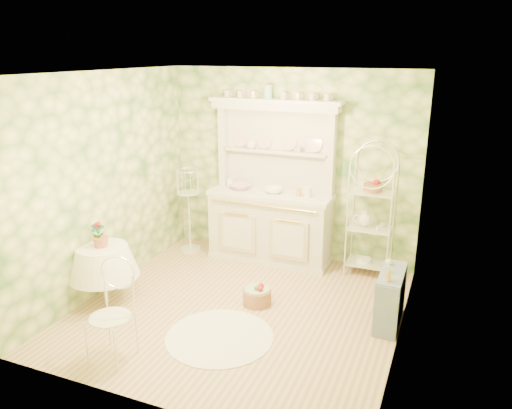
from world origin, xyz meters
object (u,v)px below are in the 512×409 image
at_px(bakers_rack, 371,215).
at_px(side_shelf, 390,297).
at_px(kitchen_dresser, 271,183).
at_px(cafe_chair, 110,314).
at_px(birdcage_stand, 189,204).
at_px(round_table, 104,271).
at_px(floor_basket, 257,294).

distance_m(bakers_rack, side_shelf, 1.42).
bearing_deg(kitchen_dresser, cafe_chair, -101.07).
bearing_deg(bakers_rack, birdcage_stand, -175.75).
distance_m(kitchen_dresser, cafe_chair, 3.01).
xyz_separation_m(round_table, floor_basket, (1.71, 0.64, -0.28)).
bearing_deg(side_shelf, round_table, -161.71).
height_order(birdcage_stand, floor_basket, birdcage_stand).
relative_size(round_table, birdcage_stand, 0.54).
relative_size(kitchen_dresser, bakers_rack, 1.37).
relative_size(side_shelf, floor_basket, 1.97).
distance_m(kitchen_dresser, floor_basket, 1.70).
height_order(bakers_rack, round_table, bakers_rack).
xyz_separation_m(kitchen_dresser, cafe_chair, (-0.56, -2.88, -0.65)).
relative_size(side_shelf, cafe_chair, 0.75).
xyz_separation_m(round_table, birdcage_stand, (0.14, 1.81, 0.34)).
relative_size(kitchen_dresser, side_shelf, 3.13).
xyz_separation_m(side_shelf, birdcage_stand, (-3.10, 1.01, 0.43)).
xyz_separation_m(bakers_rack, cafe_chair, (-1.96, -2.95, -0.35)).
distance_m(round_table, cafe_chair, 1.23).
bearing_deg(cafe_chair, side_shelf, 22.44).
bearing_deg(floor_basket, round_table, -159.46).
xyz_separation_m(bakers_rack, side_shelf, (0.46, -1.23, -0.52)).
xyz_separation_m(bakers_rack, birdcage_stand, (-2.64, -0.22, -0.10)).
xyz_separation_m(bakers_rack, round_table, (-2.78, -2.03, -0.44)).
height_order(kitchen_dresser, birdcage_stand, kitchen_dresser).
bearing_deg(kitchen_dresser, round_table, -125.14).
bearing_deg(birdcage_stand, kitchen_dresser, 6.89).
relative_size(bakers_rack, cafe_chair, 1.71).
height_order(bakers_rack, birdcage_stand, bakers_rack).
distance_m(kitchen_dresser, bakers_rack, 1.43).
xyz_separation_m(cafe_chair, floor_basket, (0.90, 1.56, -0.37)).
height_order(side_shelf, round_table, round_table).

